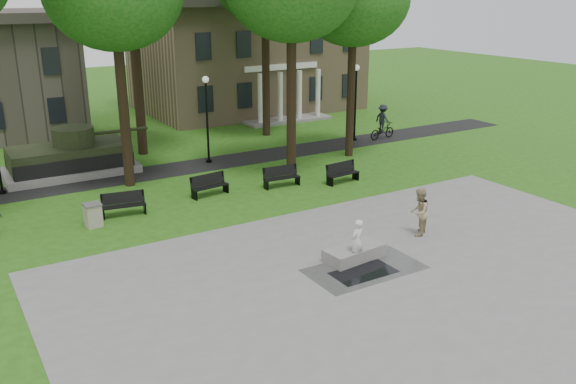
% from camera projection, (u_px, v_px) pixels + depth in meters
% --- Properties ---
extents(ground, '(120.00, 120.00, 0.00)m').
position_uv_depth(ground, '(329.00, 238.00, 23.38)').
color(ground, '#284E12').
rests_on(ground, ground).
extents(plaza, '(22.00, 16.00, 0.02)m').
position_uv_depth(plaza, '(419.00, 290.00, 19.31)').
color(plaza, gray).
rests_on(plaza, ground).
extents(footpath, '(44.00, 2.60, 0.01)m').
position_uv_depth(footpath, '(203.00, 165.00, 33.12)').
color(footpath, black).
rests_on(footpath, ground).
extents(building_right, '(17.00, 12.00, 8.60)m').
position_uv_depth(building_right, '(246.00, 53.00, 48.03)').
color(building_right, '#9E8460').
rests_on(building_right, ground).
extents(lamp_mid, '(0.36, 0.36, 4.73)m').
position_uv_depth(lamp_mid, '(207.00, 112.00, 32.73)').
color(lamp_mid, black).
rests_on(lamp_mid, ground).
extents(lamp_right, '(0.36, 0.36, 4.73)m').
position_uv_depth(lamp_right, '(356.00, 96.00, 37.64)').
color(lamp_right, black).
rests_on(lamp_right, ground).
extents(tank_monument, '(7.45, 3.40, 2.40)m').
position_uv_depth(tank_monument, '(70.00, 158.00, 31.30)').
color(tank_monument, gray).
rests_on(tank_monument, ground).
extents(puddle, '(2.20, 1.20, 0.00)m').
position_uv_depth(puddle, '(364.00, 272.00, 20.46)').
color(puddle, black).
rests_on(puddle, plaza).
extents(concrete_block, '(2.29, 1.23, 0.45)m').
position_uv_depth(concrete_block, '(354.00, 253.00, 21.44)').
color(concrete_block, gray).
rests_on(concrete_block, plaza).
extents(skateboard, '(0.78, 0.20, 0.07)m').
position_uv_depth(skateboard, '(351.00, 261.00, 21.25)').
color(skateboard, brown).
rests_on(skateboard, plaza).
extents(skateboarder, '(0.68, 0.55, 1.60)m').
position_uv_depth(skateboarder, '(357.00, 242.00, 20.93)').
color(skateboarder, silver).
rests_on(skateboarder, plaza).
extents(friend_watching, '(1.15, 1.10, 1.87)m').
position_uv_depth(friend_watching, '(419.00, 212.00, 23.33)').
color(friend_watching, tan).
rests_on(friend_watching, plaza).
extents(cyclist, '(2.08, 1.21, 2.21)m').
position_uv_depth(cyclist, '(382.00, 125.00, 38.64)').
color(cyclist, black).
rests_on(cyclist, ground).
extents(park_bench_0, '(1.85, 0.80, 1.00)m').
position_uv_depth(park_bench_0, '(123.00, 204.00, 25.56)').
color(park_bench_0, black).
rests_on(park_bench_0, ground).
extents(park_bench_1, '(1.84, 0.77, 1.00)m').
position_uv_depth(park_bench_1, '(209.00, 185.00, 28.05)').
color(park_bench_1, black).
rests_on(park_bench_1, ground).
extents(park_bench_2, '(1.83, 0.65, 1.00)m').
position_uv_depth(park_bench_2, '(281.00, 176.00, 29.34)').
color(park_bench_2, black).
rests_on(park_bench_2, ground).
extents(park_bench_3, '(1.84, 0.70, 1.00)m').
position_uv_depth(park_bench_3, '(342.00, 172.00, 29.98)').
color(park_bench_3, black).
rests_on(park_bench_3, ground).
extents(trash_bin, '(0.71, 0.71, 0.96)m').
position_uv_depth(trash_bin, '(93.00, 215.00, 24.38)').
color(trash_bin, gray).
rests_on(trash_bin, ground).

